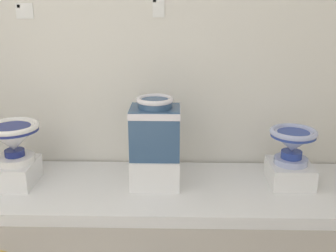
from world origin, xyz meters
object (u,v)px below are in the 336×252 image
Objects in this scene: plinth_block_slender_white at (290,173)px; info_placard_second at (158,7)px; plinth_block_central_ornate at (156,170)px; antique_toilet_slender_white at (293,142)px; antique_toilet_tall_cobalt at (13,138)px; plinth_block_tall_cobalt at (17,173)px; info_placard_first at (24,11)px; antique_toilet_central_ornate at (155,126)px.

info_placard_second reaches higher than plinth_block_slender_white.
antique_toilet_slender_white is (1.04, 0.05, 0.22)m from plinth_block_central_ornate.
plinth_block_tall_cobalt is at bearing 0.00° from antique_toilet_tall_cobalt.
plinth_block_slender_white is 2.63× the size of info_placard_first.
info_placard_second is (1.08, 0.47, 0.94)m from antique_toilet_tall_cobalt.
antique_toilet_central_ornate reaches higher than antique_toilet_tall_cobalt.
antique_toilet_tall_cobalt is at bearing -178.23° from plinth_block_slender_white.
plinth_block_tall_cobalt is at bearing -91.79° from info_placard_first.
plinth_block_central_ornate is at bearing -177.25° from plinth_block_slender_white.
plinth_block_tall_cobalt is 1.07m from plinth_block_central_ornate.
antique_toilet_central_ornate is (1.07, 0.02, 0.38)m from plinth_block_tall_cobalt.
antique_toilet_slender_white reaches higher than plinth_block_tall_cobalt.
info_placard_second is (-1.03, 0.40, 0.97)m from antique_toilet_slender_white.
info_placard_second is at bearing 158.59° from plinth_block_slender_white.
plinth_block_slender_white is at bearing 90.00° from antique_toilet_slender_white.
plinth_block_tall_cobalt is 0.81× the size of antique_toilet_central_ornate.
plinth_block_central_ornate is 2.69× the size of info_placard_first.
plinth_block_tall_cobalt is 2.33× the size of info_placard_second.
antique_toilet_slender_white is at bearing -21.41° from info_placard_second.
antique_toilet_tall_cobalt is at bearing -156.52° from info_placard_second.
info_placard_first is (0.01, 0.47, 0.90)m from antique_toilet_tall_cobalt.
antique_toilet_slender_white reaches higher than plinth_block_slender_white.
antique_toilet_central_ornate is (1.07, 0.02, 0.09)m from antique_toilet_tall_cobalt.
plinth_block_tall_cobalt is 1.28m from info_placard_first.
plinth_block_tall_cobalt is 2.13m from antique_toilet_slender_white.
plinth_block_central_ornate is 1.04m from plinth_block_slender_white.
plinth_block_tall_cobalt is 1.14m from antique_toilet_central_ornate.
plinth_block_central_ornate reaches higher than plinth_block_slender_white.
antique_toilet_tall_cobalt is at bearing -179.19° from antique_toilet_central_ornate.
plinth_block_central_ornate is 0.81× the size of antique_toilet_central_ornate.
antique_toilet_tall_cobalt is 1.08m from antique_toilet_central_ornate.
info_placard_first reaches higher than antique_toilet_tall_cobalt.
info_placard_second is at bearing 88.83° from plinth_block_central_ornate.
info_placard_first is 1.07m from info_placard_second.
plinth_block_central_ornate is at bearing 0.81° from antique_toilet_tall_cobalt.
plinth_block_tall_cobalt is at bearing -178.23° from antique_toilet_slender_white.
info_placard_first is at bearing 156.75° from antique_toilet_central_ornate.
antique_toilet_slender_white is 2.33m from info_placard_first.
antique_toilet_central_ornate is at bearing -177.25° from plinth_block_slender_white.
antique_toilet_tall_cobalt is 1.50m from info_placard_second.
plinth_block_central_ornate reaches higher than plinth_block_tall_cobalt.
info_placard_second reaches higher than plinth_block_central_ornate.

